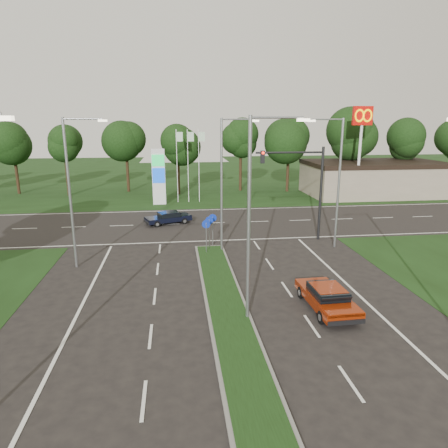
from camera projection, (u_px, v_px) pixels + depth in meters
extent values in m
plane|color=black|center=(256.00, 413.00, 12.33)|extent=(160.00, 160.00, 0.00)
cube|color=black|center=(189.00, 177.00, 65.21)|extent=(160.00, 50.00, 0.02)
cube|color=black|center=(202.00, 223.00, 35.40)|extent=(160.00, 12.00, 0.02)
cube|color=slate|center=(237.00, 342.00, 16.16)|extent=(2.00, 26.00, 0.12)
cube|color=gray|center=(373.00, 179.00, 49.07)|extent=(16.00, 9.00, 4.00)
cylinder|color=gray|center=(249.00, 224.00, 17.08)|extent=(0.16, 0.16, 9.00)
cylinder|color=gray|center=(277.00, 117.00, 16.12)|extent=(2.20, 0.10, 0.10)
cube|color=#FFF2CC|center=(303.00, 120.00, 16.27)|extent=(0.50, 0.22, 0.12)
cylinder|color=gray|center=(222.00, 187.00, 26.69)|extent=(0.16, 0.16, 9.00)
cylinder|color=gray|center=(238.00, 119.00, 25.73)|extent=(2.20, 0.10, 0.10)
cube|color=#FFF2CC|center=(255.00, 121.00, 25.89)|extent=(0.50, 0.22, 0.12)
cube|color=#FFF2CC|center=(2.00, 118.00, 9.40)|extent=(0.50, 0.22, 0.12)
cylinder|color=gray|center=(70.00, 195.00, 23.66)|extent=(0.16, 0.16, 9.00)
cylinder|color=gray|center=(83.00, 119.00, 22.70)|extent=(2.20, 0.10, 0.10)
cube|color=#FFF2CC|center=(103.00, 121.00, 22.86)|extent=(0.50, 0.22, 0.12)
cylinder|color=gray|center=(339.00, 185.00, 27.67)|extent=(0.16, 0.16, 9.00)
cylinder|color=gray|center=(328.00, 119.00, 26.45)|extent=(2.20, 0.10, 0.10)
cube|color=#FFF2CC|center=(311.00, 121.00, 26.34)|extent=(0.50, 0.22, 0.12)
cylinder|color=black|center=(321.00, 194.00, 29.78)|extent=(0.20, 0.20, 7.00)
cylinder|color=black|center=(290.00, 152.00, 28.72)|extent=(5.00, 0.14, 0.14)
cube|color=black|center=(263.00, 157.00, 28.55)|extent=(0.28, 0.28, 0.90)
sphere|color=#FF190C|center=(263.00, 153.00, 28.30)|extent=(0.20, 0.20, 0.20)
cylinder|color=gray|center=(206.00, 238.00, 26.92)|extent=(0.06, 0.06, 2.20)
cylinder|color=#0C26A5|center=(206.00, 224.00, 26.67)|extent=(0.56, 0.04, 0.56)
cylinder|color=gray|center=(209.00, 234.00, 27.92)|extent=(0.06, 0.06, 2.20)
cylinder|color=#0C26A5|center=(209.00, 220.00, 27.67)|extent=(0.56, 0.04, 0.56)
cylinder|color=gray|center=(213.00, 232.00, 28.63)|extent=(0.06, 0.06, 2.20)
cylinder|color=#0C26A5|center=(213.00, 218.00, 28.38)|extent=(0.56, 0.04, 0.56)
cube|color=silver|center=(159.00, 177.00, 42.84)|extent=(1.40, 0.30, 6.00)
cube|color=#0CA53F|center=(158.00, 160.00, 42.22)|extent=(1.30, 0.08, 1.20)
cube|color=#0C3FBF|center=(159.00, 175.00, 42.62)|extent=(1.30, 0.08, 1.60)
cylinder|color=silver|center=(177.00, 167.00, 43.79)|extent=(0.08, 0.08, 8.00)
cube|color=#B2D8B2|center=(179.00, 137.00, 43.04)|extent=(0.70, 0.02, 1.00)
cylinder|color=silver|center=(188.00, 166.00, 43.93)|extent=(0.08, 0.08, 8.00)
cube|color=#B2D8B2|center=(191.00, 137.00, 43.18)|extent=(0.70, 0.02, 1.00)
cylinder|color=silver|center=(199.00, 166.00, 44.08)|extent=(0.08, 0.08, 8.00)
cube|color=#B2D8B2|center=(202.00, 137.00, 43.33)|extent=(0.70, 0.02, 1.00)
cylinder|color=silver|center=(359.00, 157.00, 44.00)|extent=(0.30, 0.30, 10.00)
cube|color=#BF0C07|center=(363.00, 116.00, 42.91)|extent=(2.20, 0.35, 2.00)
torus|color=#FFC600|center=(360.00, 116.00, 42.65)|extent=(1.06, 0.16, 1.06)
torus|color=#FFC600|center=(368.00, 116.00, 42.76)|extent=(1.06, 0.16, 1.06)
cylinder|color=black|center=(193.00, 176.00, 50.24)|extent=(0.36, 0.36, 4.40)
sphere|color=black|center=(192.00, 141.00, 49.18)|extent=(6.00, 6.00, 6.00)
sphere|color=black|center=(195.00, 132.00, 48.78)|extent=(4.80, 4.80, 4.80)
cube|color=maroon|center=(327.00, 299.00, 19.07)|extent=(1.86, 4.29, 0.43)
cube|color=black|center=(328.00, 291.00, 18.88)|extent=(1.53, 1.91, 0.40)
cube|color=maroon|center=(328.00, 287.00, 18.83)|extent=(1.43, 1.57, 0.04)
cylinder|color=black|center=(301.00, 293.00, 20.31)|extent=(0.21, 0.60, 0.60)
cylinder|color=black|center=(330.00, 291.00, 20.54)|extent=(0.21, 0.60, 0.60)
cylinder|color=black|center=(322.00, 317.00, 17.71)|extent=(0.21, 0.60, 0.60)
cylinder|color=black|center=(355.00, 315.00, 17.94)|extent=(0.21, 0.60, 0.60)
cube|color=black|center=(168.00, 219.00, 35.12)|extent=(4.21, 2.84, 0.40)
cube|color=black|center=(169.00, 214.00, 35.06)|extent=(2.08, 1.86, 0.37)
cube|color=black|center=(169.00, 212.00, 35.01)|extent=(1.76, 1.68, 0.04)
cylinder|color=black|center=(157.00, 224.00, 34.00)|extent=(0.58, 0.36, 0.55)
cylinder|color=black|center=(152.00, 221.00, 35.24)|extent=(0.58, 0.36, 0.55)
cylinder|color=black|center=(184.00, 221.00, 35.10)|extent=(0.58, 0.36, 0.55)
cylinder|color=black|center=(179.00, 218.00, 36.34)|extent=(0.58, 0.36, 0.55)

